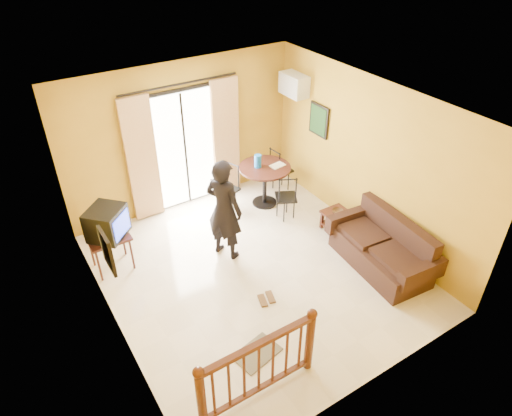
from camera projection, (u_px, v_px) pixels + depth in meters
ground at (255, 271)px, 7.44m from camera, size 5.00×5.00×0.00m
room_shell at (255, 182)px, 6.48m from camera, size 5.00×5.00×5.00m
balcony_door at (185, 149)px, 8.46m from camera, size 2.25×0.14×2.46m
tv_table at (109, 240)px, 7.22m from camera, size 0.64×0.53×0.63m
television at (107, 223)px, 7.04m from camera, size 0.75×0.75×0.50m
picture_left at (107, 251)px, 5.44m from camera, size 0.05×0.42×0.52m
dining_table at (265, 174)px, 8.73m from camera, size 0.99×0.99×0.82m
water_jug at (258, 161)px, 8.56m from camera, size 0.13×0.13×0.25m
serving_tray at (277, 165)px, 8.66m from camera, size 0.30×0.22×0.02m
dining_chairs at (265, 205)px, 9.05m from camera, size 1.77×1.36×0.95m
air_conditioner at (294, 85)px, 8.51m from camera, size 0.31×0.60×0.40m
botanical_print at (319, 120)px, 8.39m from camera, size 0.05×0.50×0.60m
coffee_table at (344, 224)px, 8.10m from camera, size 0.47×0.84×0.37m
bowl at (338, 211)px, 8.14m from camera, size 0.23×0.23×0.06m
sofa at (383, 249)px, 7.40m from camera, size 0.98×1.86×0.86m
standing_person at (224, 210)px, 7.32m from camera, size 0.68×0.78×1.79m
stair_balustrade at (259, 365)px, 5.29m from camera, size 1.63×0.13×1.04m
doormat at (257, 353)px, 6.09m from camera, size 0.67×0.52×0.02m
sandals at (267, 299)px, 6.90m from camera, size 0.31×0.27×0.03m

